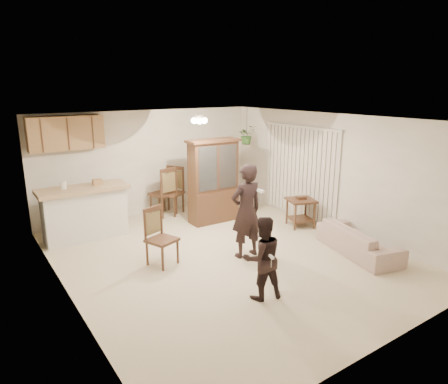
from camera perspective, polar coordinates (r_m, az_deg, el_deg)
floor at (r=7.47m, az=0.20°, el=-9.13°), size 6.50×6.50×0.00m
ceiling at (r=6.84m, az=0.22°, el=10.37°), size 5.50×6.50×0.02m
wall_back at (r=9.84m, az=-10.60°, el=4.15°), size 5.50×0.02×2.50m
wall_front at (r=4.87m, az=22.62°, el=-7.85°), size 5.50×0.02×2.50m
wall_left at (r=6.00m, az=-22.03°, el=-3.57°), size 0.02×6.50×2.50m
wall_right at (r=8.86m, az=15.04°, el=2.72°), size 0.02×6.50×2.50m
breakfast_bar at (r=8.60m, az=-19.21°, el=-3.14°), size 1.60×0.55×1.00m
bar_top at (r=8.46m, az=-19.53°, el=0.41°), size 1.75×0.70×0.08m
upper_cabinets at (r=8.96m, az=-21.65°, el=7.83°), size 1.50×0.34×0.70m
vertical_blinds at (r=9.46m, az=10.72°, el=2.79°), size 0.06×2.30×2.10m
ceiling_fixture at (r=7.97m, az=-3.55°, el=10.26°), size 0.36×0.36×0.20m
hanging_plant at (r=10.19m, az=3.26°, el=8.16°), size 0.43×0.37×0.48m
plant_cord at (r=10.15m, az=3.29°, el=9.98°), size 0.01×0.01×0.65m
sofa at (r=7.87m, az=18.71°, el=-5.80°), size 1.17×2.00×0.73m
adult at (r=7.18m, az=3.21°, el=-2.47°), size 0.67×0.46×1.80m
child at (r=5.86m, az=5.49°, el=-8.95°), size 0.76×0.66×1.35m
china_hutch at (r=9.06m, az=-1.54°, el=1.49°), size 1.22×0.49×1.90m
side_table at (r=9.04m, az=10.87°, el=-2.86°), size 0.73×0.73×0.69m
chair_bar at (r=7.12m, az=-8.80°, el=-8.03°), size 0.58×0.58×1.02m
chair_hutch_left at (r=9.85m, az=-7.53°, el=-1.25°), size 0.70×0.70×1.15m
chair_hutch_right at (r=9.79m, az=-8.66°, el=-1.33°), size 0.64×0.64×1.19m
controller_adult at (r=6.75m, az=5.25°, el=0.15°), size 0.05×0.15×0.05m
controller_child at (r=5.58m, az=6.80°, el=-9.18°), size 0.06×0.11×0.03m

